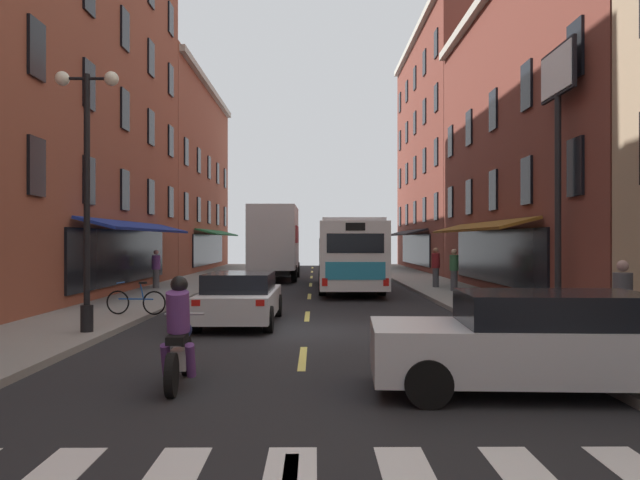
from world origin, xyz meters
TOP-DOWN VIEW (x-y plane):
  - ground_plane at (0.00, 0.00)m, footprint 34.80×80.00m
  - lane_centre_dashes at (0.00, -0.25)m, footprint 0.14×73.90m
  - sidewalk_left at (-5.90, 0.00)m, footprint 3.00×80.00m
  - sidewalk_right at (5.90, 0.00)m, footprint 3.00×80.00m
  - billboard_sign at (7.05, 2.45)m, footprint 0.40×2.37m
  - transit_bus at (1.72, 13.31)m, footprint 2.72×11.90m
  - box_truck at (-1.96, 19.48)m, footprint 2.52×7.96m
  - sedan_near at (3.50, -6.26)m, footprint 4.89×2.20m
  - sedan_mid at (-2.04, 30.23)m, footprint 1.95×4.64m
  - sedan_far at (-1.72, 1.29)m, footprint 1.97×4.66m
  - motorcycle_rider at (-1.81, -5.76)m, footprint 0.62×2.07m
  - bicycle_near at (-4.72, 2.25)m, footprint 1.71×0.48m
  - pedestrian_near at (-6.66, 12.15)m, footprint 0.42×0.53m
  - pedestrian_mid at (5.53, 12.51)m, footprint 0.36×0.36m
  - pedestrian_far at (6.09, -3.27)m, footprint 0.36×0.36m
  - pedestrian_rear at (5.86, 10.35)m, footprint 0.36×0.36m
  - street_lamp_twin at (-4.89, -1.05)m, footprint 1.42×0.32m

SIDE VIEW (x-z plane):
  - ground_plane at x=0.00m, z-range -0.10..0.00m
  - lane_centre_dashes at x=0.00m, z-range 0.00..0.01m
  - sidewalk_left at x=-5.90m, z-range 0.00..0.14m
  - sidewalk_right at x=5.90m, z-range 0.00..0.14m
  - bicycle_near at x=-4.72m, z-range 0.05..0.96m
  - sedan_far at x=-1.72m, z-range 0.02..1.37m
  - motorcycle_rider at x=-1.81m, z-range -0.12..1.54m
  - sedan_mid at x=-2.04m, z-range 0.01..1.42m
  - sedan_near at x=3.50m, z-range 0.02..1.46m
  - pedestrian_far at x=6.09m, z-range 0.16..1.83m
  - pedestrian_near at x=-6.66m, z-range 0.19..1.83m
  - pedestrian_rear at x=5.86m, z-range 0.16..1.87m
  - pedestrian_mid at x=5.53m, z-range 0.17..1.90m
  - transit_bus at x=1.72m, z-range 0.08..3.12m
  - box_truck at x=-1.96m, z-range 0.06..4.05m
  - street_lamp_twin at x=-4.89m, z-range 0.44..6.28m
  - billboard_sign at x=7.05m, z-range 1.91..9.39m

